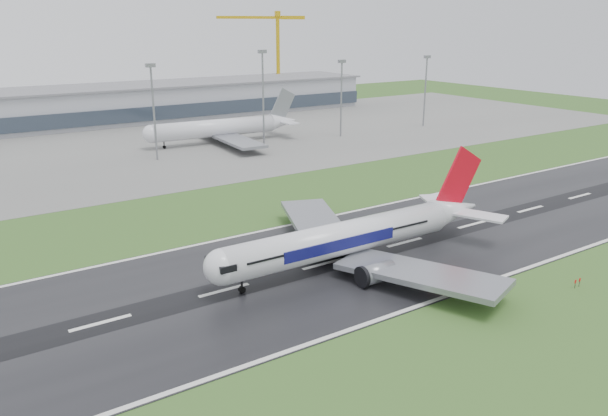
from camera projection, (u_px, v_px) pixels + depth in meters
ground at (405, 243)px, 118.04m from camera, size 520.00×520.00×0.00m
runway at (405, 243)px, 118.03m from camera, size 400.00×45.00×0.10m
apron at (171, 143)px, 217.31m from camera, size 400.00×130.00×0.08m
terminal at (119, 104)px, 262.73m from camera, size 240.00×36.00×15.00m
main_airliner at (360, 215)px, 105.90m from camera, size 61.14×58.28×17.91m
parked_airliner at (220, 118)px, 214.32m from camera, size 64.16×60.25×17.79m
tower_crane at (278, 58)px, 318.49m from camera, size 48.58×11.07×47.91m
floodmast_2 at (154, 115)px, 185.54m from camera, size 0.64×0.64×29.08m
floodmast_3 at (263, 101)px, 206.02m from camera, size 0.64×0.64×32.22m
floodmast_4 at (341, 100)px, 224.76m from camera, size 0.64×0.64×27.86m
floodmast_5 at (425, 93)px, 248.11m from camera, size 0.64×0.64×28.19m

